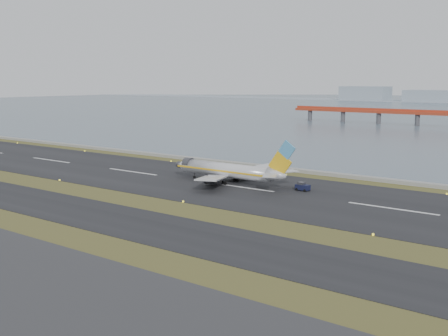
{
  "coord_description": "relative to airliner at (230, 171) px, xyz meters",
  "views": [
    {
      "loc": [
        82.35,
        -85.56,
        27.63
      ],
      "look_at": [
        0.61,
        22.0,
        6.15
      ],
      "focal_mm": 45.0,
      "sensor_mm": 36.0,
      "label": 1
    }
  ],
  "objects": [
    {
      "name": "airliner",
      "position": [
        0.0,
        0.0,
        0.0
      ],
      "size": [
        38.52,
        32.89,
        12.8
      ],
      "color": "silver",
      "rests_on": "ground"
    },
    {
      "name": "runway_strip",
      "position": [
        5.52,
        -2.73,
        -3.41
      ],
      "size": [
        1000.0,
        45.0,
        0.1
      ],
      "primitive_type": "cube",
      "color": "black",
      "rests_on": "ground"
    },
    {
      "name": "ground",
      "position": [
        5.52,
        -32.73,
        -3.46
      ],
      "size": [
        1000.0,
        1000.0,
        0.0
      ],
      "primitive_type": "plane",
      "color": "#364619",
      "rests_on": "ground"
    },
    {
      "name": "pushback_tug",
      "position": [
        20.42,
        2.8,
        -2.38
      ],
      "size": [
        3.57,
        2.23,
        2.22
      ],
      "rotation": [
        0.0,
        0.0,
        -0.05
      ],
      "color": "#121633",
      "rests_on": "ground"
    },
    {
      "name": "taxiway_strip",
      "position": [
        5.52,
        -44.73,
        -3.41
      ],
      "size": [
        1000.0,
        18.0,
        0.1
      ],
      "primitive_type": "cube",
      "color": "black",
      "rests_on": "ground"
    },
    {
      "name": "seawall",
      "position": [
        5.52,
        27.27,
        -2.96
      ],
      "size": [
        1000.0,
        2.5,
        1.0
      ],
      "primitive_type": "cube",
      "color": "gray",
      "rests_on": "ground"
    }
  ]
}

